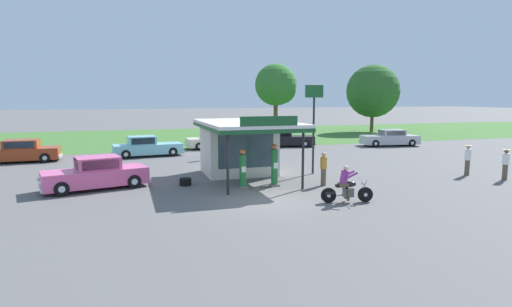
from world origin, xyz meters
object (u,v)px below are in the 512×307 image
object	(u,v)px
parked_car_back_row_far_right	(390,138)
parked_car_back_row_centre	(217,140)
gas_pump_offside	(275,167)
bystander_standing_back_lot	(324,168)
motorcycle_with_rider	(346,187)
parked_car_second_row_spare	(283,139)
spare_tire_stack	(185,182)
bystander_admiring_sedan	(506,163)
parked_car_back_row_right	(147,147)
parked_car_back_row_left	(19,152)
featured_classic_sedan	(96,174)
roadside_pole_sign	(314,114)
bystander_leaning_by_kiosk	(468,159)
gas_pump_nearside	(243,170)
bystander_strolling_foreground	(207,148)

from	to	relation	value
parked_car_back_row_far_right	parked_car_back_row_centre	distance (m)	15.72
gas_pump_offside	parked_car_back_row_centre	distance (m)	16.05
gas_pump_offside	bystander_standing_back_lot	world-z (taller)	gas_pump_offside
motorcycle_with_rider	bystander_standing_back_lot	bearing A→B (deg)	79.46
parked_car_second_row_spare	spare_tire_stack	distance (m)	17.67
gas_pump_offside	bystander_admiring_sedan	bearing A→B (deg)	-10.59
motorcycle_with_rider	bystander_admiring_sedan	distance (m)	10.69
parked_car_back_row_far_right	parked_car_back_row_right	bearing A→B (deg)	-179.37
parked_car_back_row_left	parked_car_second_row_spare	xyz separation A→B (m)	(20.49, 3.01, -0.01)
motorcycle_with_rider	parked_car_second_row_spare	size ratio (longest dim) A/B	0.38
parked_car_back_row_left	parked_car_second_row_spare	size ratio (longest dim) A/B	0.93
featured_classic_sedan	parked_car_back_row_centre	bearing A→B (deg)	57.31
bystander_admiring_sedan	roadside_pole_sign	size ratio (longest dim) A/B	0.33
featured_classic_sedan	parked_car_back_row_left	world-z (taller)	featured_classic_sedan
bystander_admiring_sedan	parked_car_back_row_left	bearing A→B (deg)	150.64
parked_car_back_row_right	bystander_leaning_by_kiosk	distance (m)	21.61
gas_pump_offside	spare_tire_stack	distance (m)	4.55
featured_classic_sedan	parked_car_back_row_far_right	size ratio (longest dim) A/B	0.95
parked_car_second_row_spare	parked_car_back_row_centre	distance (m)	5.93
gas_pump_nearside	bystander_admiring_sedan	world-z (taller)	gas_pump_nearside
parked_car_back_row_centre	bystander_admiring_sedan	distance (m)	21.77
parked_car_back_row_centre	bystander_standing_back_lot	bearing A→B (deg)	-83.85
gas_pump_offside	bystander_standing_back_lot	xyz separation A→B (m)	(2.36, -0.67, -0.07)
parked_car_back_row_centre	parked_car_back_row_right	bearing A→B (deg)	-151.86
bystander_standing_back_lot	spare_tire_stack	world-z (taller)	bystander_standing_back_lot
parked_car_back_row_right	spare_tire_stack	distance (m)	11.39
parked_car_back_row_far_right	parked_car_back_row_centre	world-z (taller)	parked_car_back_row_centre
featured_classic_sedan	bystander_admiring_sedan	world-z (taller)	bystander_admiring_sedan
featured_classic_sedan	parked_car_back_row_centre	distance (m)	16.67
parked_car_back_row_far_right	bystander_admiring_sedan	bearing A→B (deg)	-103.54
gas_pump_offside	bystander_standing_back_lot	distance (m)	2.46
parked_car_back_row_left	spare_tire_stack	size ratio (longest dim) A/B	9.02
parked_car_second_row_spare	roadside_pole_sign	xyz separation A→B (m)	(-3.21, -13.06, 2.76)
gas_pump_offside	featured_classic_sedan	xyz separation A→B (m)	(-8.44, 2.01, -0.26)
parked_car_back_row_left	bystander_strolling_foreground	world-z (taller)	bystander_strolling_foreground
parked_car_back_row_far_right	roadside_pole_sign	size ratio (longest dim) A/B	1.08
bystander_standing_back_lot	gas_pump_offside	bearing A→B (deg)	164.18
bystander_leaning_by_kiosk	parked_car_second_row_spare	bearing A→B (deg)	107.00
roadside_pole_sign	bystander_standing_back_lot	bearing A→B (deg)	-106.08
parked_car_back_row_right	bystander_standing_back_lot	xyz separation A→B (m)	(7.91, -13.44, 0.21)
parked_car_back_row_right	bystander_admiring_sedan	xyz separation A→B (m)	(17.84, -15.07, 0.20)
gas_pump_nearside	parked_car_back_row_right	size ratio (longest dim) A/B	0.36
parked_car_back_row_right	motorcycle_with_rider	bearing A→B (deg)	-66.48
gas_pump_offside	featured_classic_sedan	world-z (taller)	gas_pump_offside
parked_car_back_row_far_right	motorcycle_with_rider	bearing A→B (deg)	-129.95
parked_car_back_row_left	parked_car_back_row_centre	bearing A→B (deg)	13.62
bystander_leaning_by_kiosk	parked_car_back_row_right	bearing A→B (deg)	141.68
parked_car_back_row_right	roadside_pole_sign	size ratio (longest dim) A/B	1.05
featured_classic_sedan	spare_tire_stack	size ratio (longest dim) A/B	8.63
parked_car_back_row_far_right	parked_car_back_row_left	bearing A→B (deg)	-179.04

